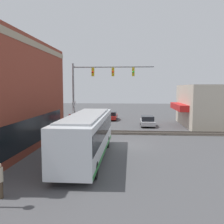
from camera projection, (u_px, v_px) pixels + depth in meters
name	position (u px, v px, depth m)	size (l,w,h in m)	color
ground_plane	(127.00, 145.00, 22.82)	(120.00, 120.00, 0.00)	#4C4C4F
shop_building	(215.00, 106.00, 33.74)	(10.76, 9.67, 5.57)	beige
city_bus	(87.00, 134.00, 18.05)	(11.48, 2.59, 3.28)	silver
traffic_signal_gantry	(97.00, 82.00, 27.19)	(0.42, 8.87, 7.83)	gray
crossing_signal	(74.00, 115.00, 26.22)	(1.41, 1.18, 3.81)	gray
rail_track_near	(128.00, 133.00, 28.77)	(2.60, 60.00, 0.15)	#332D28
parked_car_silver	(147.00, 121.00, 33.71)	(4.38, 1.82, 1.42)	#B7B7BC
parked_car_red	(111.00, 116.00, 40.31)	(4.61, 1.82, 1.36)	#B21E19
pedestrian_by_lamp	(0.00, 180.00, 11.65)	(0.34, 0.34, 1.70)	#473828
pedestrian_at_crossing	(77.00, 128.00, 26.67)	(0.34, 0.34, 1.66)	black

